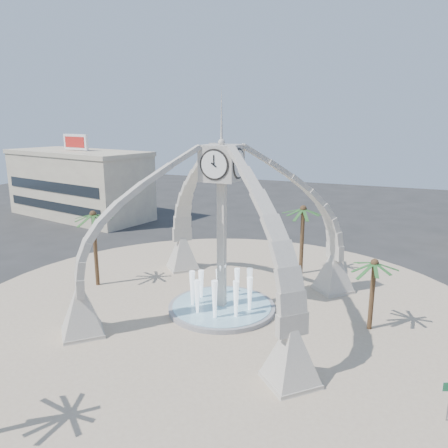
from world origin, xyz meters
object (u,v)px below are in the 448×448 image
at_px(fountain, 222,307).
at_px(palm_west, 93,216).
at_px(clock_tower, 222,227).
at_px(palm_north, 303,210).
at_px(palm_east, 375,264).

xyz_separation_m(fountain, palm_west, (-11.88, 0.50, 5.90)).
xyz_separation_m(clock_tower, fountain, (0.00, 0.00, -6.20)).
relative_size(fountain, palm_north, 1.16).
bearing_deg(fountain, palm_west, 177.60).
relative_size(palm_east, palm_north, 0.79).
bearing_deg(palm_east, clock_tower, -173.92).
height_order(fountain, palm_east, palm_east).
relative_size(fountain, palm_east, 1.47).
distance_m(fountain, palm_west, 13.27).
bearing_deg(palm_west, clock_tower, -2.40).
bearing_deg(palm_west, palm_east, 1.59).
relative_size(clock_tower, palm_west, 2.57).
xyz_separation_m(clock_tower, palm_east, (10.50, 1.12, -1.77)).
distance_m(clock_tower, fountain, 6.20).
height_order(clock_tower, palm_north, clock_tower).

